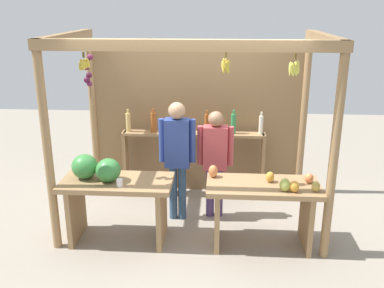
# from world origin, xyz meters

# --- Properties ---
(ground_plane) EXTENTS (12.00, 12.00, 0.00)m
(ground_plane) POSITION_xyz_m (0.00, 0.00, 0.00)
(ground_plane) COLOR gray
(ground_plane) RESTS_ON ground
(market_stall) EXTENTS (3.28, 1.91, 2.46)m
(market_stall) POSITION_xyz_m (-0.00, 0.43, 1.41)
(market_stall) COLOR #99754C
(market_stall) RESTS_ON ground
(fruit_counter_left) EXTENTS (1.33, 0.64, 1.09)m
(fruit_counter_left) POSITION_xyz_m (-0.95, -0.67, 0.69)
(fruit_counter_left) COLOR #99754C
(fruit_counter_left) RESTS_ON ground
(fruit_counter_right) EXTENTS (1.33, 0.64, 0.94)m
(fruit_counter_right) POSITION_xyz_m (0.88, -0.68, 0.59)
(fruit_counter_right) COLOR #99754C
(fruit_counter_right) RESTS_ON ground
(bottle_shelf_unit) EXTENTS (2.11, 0.22, 1.36)m
(bottle_shelf_unit) POSITION_xyz_m (-0.05, 0.67, 0.81)
(bottle_shelf_unit) COLOR #99754C
(bottle_shelf_unit) RESTS_ON ground
(vendor_man) EXTENTS (0.48, 0.22, 1.62)m
(vendor_man) POSITION_xyz_m (-0.20, -0.07, 0.97)
(vendor_man) COLOR #335175
(vendor_man) RESTS_ON ground
(vendor_woman) EXTENTS (0.48, 0.20, 1.48)m
(vendor_woman) POSITION_xyz_m (0.29, 0.03, 0.88)
(vendor_woman) COLOR #533B75
(vendor_woman) RESTS_ON ground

